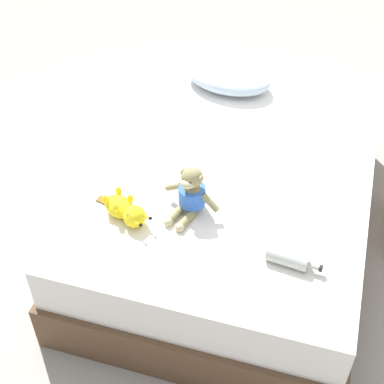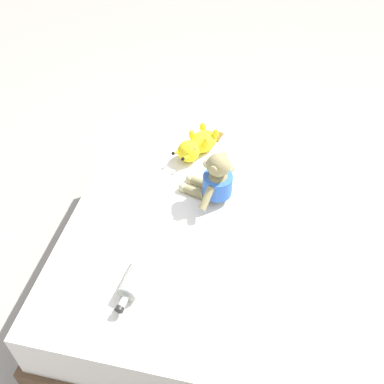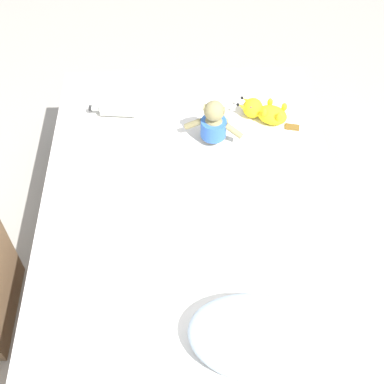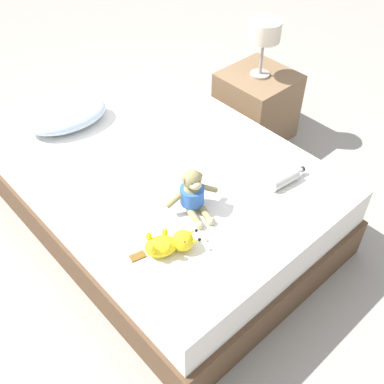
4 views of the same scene
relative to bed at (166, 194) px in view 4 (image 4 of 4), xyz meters
The scene contains 8 objects.
ground_plane 0.24m from the bed, ahead, with size 16.00×16.00×0.00m, color #9E998E.
bed is the anchor object (origin of this frame).
pillow 0.77m from the bed, 107.17° to the left, with size 0.55×0.41×0.13m.
plush_monkey 0.52m from the bed, 107.77° to the right, with size 0.28×0.24×0.24m.
plush_yellow_creature 0.70m from the bed, 126.88° to the right, with size 0.31×0.20×0.10m.
glass_bottle 0.73m from the bed, 57.91° to the right, with size 0.24×0.09×0.07m.
nightstand 1.11m from the bed, 13.30° to the left, with size 0.47×0.47×0.51m.
bedside_lamp 1.25m from the bed, 13.30° to the left, with size 0.22×0.22×0.39m.
Camera 4 is at (-1.20, -1.56, 2.17)m, focal length 43.18 mm.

